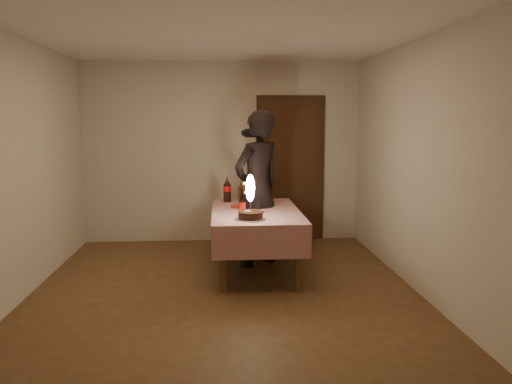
# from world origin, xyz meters

# --- Properties ---
(ground) EXTENTS (4.00, 4.50, 0.01)m
(ground) POSITION_xyz_m (0.00, 0.00, 0.00)
(ground) COLOR brown
(ground) RESTS_ON ground
(room_shell) EXTENTS (4.04, 4.54, 2.62)m
(room_shell) POSITION_xyz_m (0.03, 0.08, 1.65)
(room_shell) COLOR beige
(room_shell) RESTS_ON ground
(dining_table) EXTENTS (1.02, 1.72, 0.73)m
(dining_table) POSITION_xyz_m (0.38, 0.70, 0.63)
(dining_table) COLOR brown
(dining_table) RESTS_ON ground
(birthday_cake) EXTENTS (0.33, 0.33, 0.48)m
(birthday_cake) POSITION_xyz_m (0.28, 0.17, 0.85)
(birthday_cake) COLOR white
(birthday_cake) RESTS_ON dining_table
(red_plate) EXTENTS (0.22, 0.22, 0.01)m
(red_plate) POSITION_xyz_m (0.36, 0.57, 0.73)
(red_plate) COLOR #B20C1A
(red_plate) RESTS_ON dining_table
(red_cup) EXTENTS (0.08, 0.08, 0.10)m
(red_cup) POSITION_xyz_m (0.22, 0.64, 0.78)
(red_cup) COLOR #B7190C
(red_cup) RESTS_ON dining_table
(clear_cup) EXTENTS (0.07, 0.07, 0.09)m
(clear_cup) POSITION_xyz_m (0.41, 0.76, 0.77)
(clear_cup) COLOR white
(clear_cup) RESTS_ON dining_table
(napkin_stack) EXTENTS (0.15, 0.15, 0.02)m
(napkin_stack) POSITION_xyz_m (0.17, 0.92, 0.74)
(napkin_stack) COLOR #A52912
(napkin_stack) RESTS_ON dining_table
(cola_bottle) EXTENTS (0.10, 0.10, 0.32)m
(cola_bottle) POSITION_xyz_m (0.05, 1.33, 0.88)
(cola_bottle) COLOR black
(cola_bottle) RESTS_ON dining_table
(amber_bottle_left) EXTENTS (0.06, 0.06, 0.26)m
(amber_bottle_left) POSITION_xyz_m (0.23, 1.36, 0.85)
(amber_bottle_left) COLOR #53250E
(amber_bottle_left) RESTS_ON dining_table
(amber_bottle_right) EXTENTS (0.06, 0.06, 0.26)m
(amber_bottle_right) POSITION_xyz_m (0.62, 1.28, 0.85)
(amber_bottle_right) COLOR #53250E
(amber_bottle_right) RESTS_ON dining_table
(photographer) EXTENTS (0.82, 0.79, 1.89)m
(photographer) POSITION_xyz_m (0.42, 0.96, 0.95)
(photographer) COLOR black
(photographer) RESTS_ON ground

